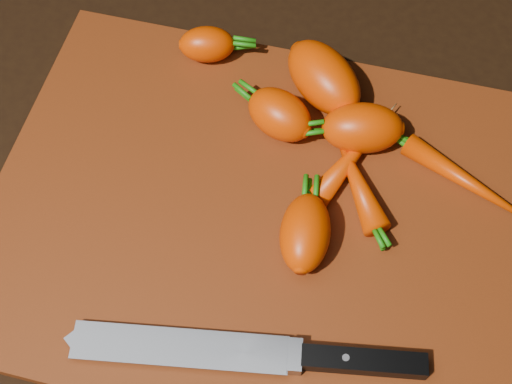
# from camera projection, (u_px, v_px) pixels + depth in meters

# --- Properties ---
(ground) EXTENTS (2.00, 2.00, 0.01)m
(ground) POSITION_uv_depth(u_px,v_px,m) (254.00, 218.00, 0.69)
(ground) COLOR black
(cutting_board) EXTENTS (0.50, 0.40, 0.01)m
(cutting_board) POSITION_uv_depth(u_px,v_px,m) (253.00, 213.00, 0.68)
(cutting_board) COLOR maroon
(cutting_board) RESTS_ON ground
(carrot_0) EXTENTS (0.08, 0.07, 0.05)m
(carrot_0) POSITION_uv_depth(u_px,v_px,m) (280.00, 115.00, 0.70)
(carrot_0) COLOR #E53C00
(carrot_0) RESTS_ON cutting_board
(carrot_1) EXTENTS (0.11, 0.11, 0.06)m
(carrot_1) POSITION_uv_depth(u_px,v_px,m) (324.00, 78.00, 0.72)
(carrot_1) COLOR #E53C00
(carrot_1) RESTS_ON cutting_board
(carrot_2) EXTENTS (0.05, 0.08, 0.05)m
(carrot_2) POSITION_uv_depth(u_px,v_px,m) (305.00, 233.00, 0.64)
(carrot_2) COLOR #E53C00
(carrot_2) RESTS_ON cutting_board
(carrot_3) EXTENTS (0.09, 0.07, 0.05)m
(carrot_3) POSITION_uv_depth(u_px,v_px,m) (362.00, 128.00, 0.69)
(carrot_3) COLOR #E53C00
(carrot_3) RESTS_ON cutting_board
(carrot_4) EXTENTS (0.07, 0.05, 0.04)m
(carrot_4) POSITION_uv_depth(u_px,v_px,m) (207.00, 44.00, 0.75)
(carrot_4) COLOR #E53C00
(carrot_4) RESTS_ON cutting_board
(carrot_5) EXTENTS (0.07, 0.12, 0.02)m
(carrot_5) POSITION_uv_depth(u_px,v_px,m) (351.00, 158.00, 0.69)
(carrot_5) COLOR #E53C00
(carrot_5) RESTS_ON cutting_board
(carrot_6) EXTENTS (0.13, 0.08, 0.02)m
(carrot_6) POSITION_uv_depth(u_px,v_px,m) (466.00, 181.00, 0.68)
(carrot_6) COLOR #E53C00
(carrot_6) RESTS_ON cutting_board
(carrot_7) EXTENTS (0.08, 0.10, 0.03)m
(carrot_7) POSITION_uv_depth(u_px,v_px,m) (358.00, 183.00, 0.67)
(carrot_7) COLOR #E53C00
(carrot_7) RESTS_ON cutting_board
(knife) EXTENTS (0.30, 0.07, 0.02)m
(knife) POSITION_uv_depth(u_px,v_px,m) (201.00, 349.00, 0.60)
(knife) COLOR gray
(knife) RESTS_ON cutting_board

